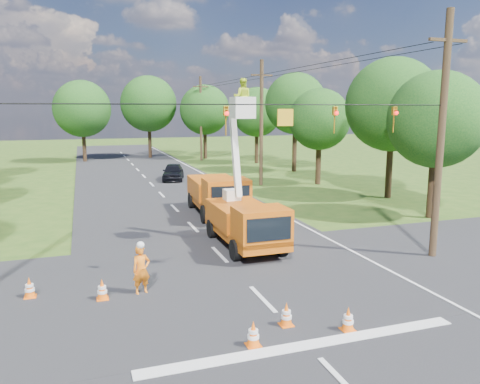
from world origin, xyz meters
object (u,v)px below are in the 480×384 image
object	(u,v)px
second_truck	(218,194)
pole_right_near	(441,135)
distant_car	(173,172)
tree_right_b	(393,105)
traffic_cone_7	(239,197)
traffic_cone_8	(286,315)
pole_right_mid	(261,122)
tree_far_c	(205,110)
bucket_truck	(246,213)
traffic_cone_2	(250,227)
tree_right_d	(295,104)
traffic_cone_1	(348,319)
traffic_cone_5	(30,288)
ground_worker	(141,270)
tree_right_a	(437,120)
tree_right_c	(320,120)
traffic_cone_3	(222,216)
traffic_cone_4	(102,290)
tree_far_a	(82,109)
tree_far_b	(149,104)
traffic_cone_0	(253,334)
pole_right_far	(201,118)
tree_right_e	(257,112)

from	to	relation	value
second_truck	pole_right_near	bearing A→B (deg)	-55.50
distant_car	tree_right_b	distance (m)	19.13
traffic_cone_7	traffic_cone_8	size ratio (longest dim) A/B	1.00
pole_right_mid	tree_far_c	distance (m)	22.04
pole_right_mid	bucket_truck	bearing A→B (deg)	-113.50
traffic_cone_2	tree_right_d	world-z (taller)	tree_right_d
traffic_cone_1	traffic_cone_8	bearing A→B (deg)	151.16
traffic_cone_5	ground_worker	bearing A→B (deg)	-13.11
tree_right_d	tree_right_a	bearing A→B (deg)	-93.54
bucket_truck	tree_right_c	bearing A→B (deg)	52.36
distant_car	bucket_truck	bearing A→B (deg)	-77.71
second_truck	traffic_cone_3	world-z (taller)	second_truck
traffic_cone_2	tree_right_b	xyz separation A→B (m)	(12.61, 6.15, 6.08)
traffic_cone_4	tree_far_a	distance (m)	43.70
tree_right_c	tree_right_d	xyz separation A→B (m)	(1.60, 8.00, 1.37)
traffic_cone_2	tree_far_b	bearing A→B (deg)	89.10
traffic_cone_5	traffic_cone_7	distance (m)	17.54
pole_right_mid	tree_far_b	world-z (taller)	tree_far_b
traffic_cone_8	tree_right_c	size ratio (longest dim) A/B	0.09
pole_right_near	tree_far_b	size ratio (longest dim) A/B	0.97
traffic_cone_2	traffic_cone_3	distance (m)	2.97
traffic_cone_2	traffic_cone_4	distance (m)	9.57
ground_worker	pole_right_near	distance (m)	12.88
traffic_cone_0	tree_right_d	bearing A→B (deg)	63.05
traffic_cone_3	pole_right_far	world-z (taller)	pole_right_far
tree_right_c	tree_far_c	world-z (taller)	tree_far_c
second_truck	traffic_cone_1	size ratio (longest dim) A/B	9.38
tree_right_a	ground_worker	bearing A→B (deg)	-160.13
distant_car	tree_right_c	world-z (taller)	tree_right_c
bucket_truck	traffic_cone_8	size ratio (longest dim) A/B	10.52
traffic_cone_7	pole_right_near	bearing A→B (deg)	-73.63
traffic_cone_1	tree_right_a	bearing A→B (deg)	41.86
tree_right_e	traffic_cone_3	bearing A→B (deg)	-114.55
traffic_cone_0	second_truck	bearing A→B (deg)	77.33
bucket_truck	traffic_cone_1	world-z (taller)	bucket_truck
traffic_cone_7	pole_right_near	distance (m)	15.08
tree_far_c	pole_right_near	bearing A→B (deg)	-91.36
traffic_cone_0	traffic_cone_1	xyz separation A→B (m)	(2.81, -0.03, 0.00)
distant_car	pole_right_near	bearing A→B (deg)	-61.58
traffic_cone_4	tree_right_e	xyz separation A→B (m)	(18.74, 35.31, 5.45)
traffic_cone_3	tree_far_c	size ratio (longest dim) A/B	0.08
ground_worker	traffic_cone_7	size ratio (longest dim) A/B	2.37
traffic_cone_3	traffic_cone_4	xyz separation A→B (m)	(-6.75, -9.07, 0.00)
pole_right_near	traffic_cone_1	bearing A→B (deg)	-145.79
traffic_cone_3	tree_right_c	world-z (taller)	tree_right_c
traffic_cone_5	pole_right_far	xyz separation A→B (m)	(15.69, 39.37, 4.75)
traffic_cone_2	pole_right_far	xyz separation A→B (m)	(6.11, 34.15, 4.75)
tree_far_a	traffic_cone_5	bearing A→B (deg)	-92.96
pole_right_near	pole_right_mid	world-z (taller)	same
ground_worker	traffic_cone_7	distance (m)	16.13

